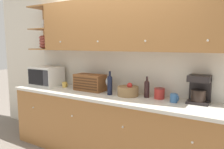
{
  "coord_description": "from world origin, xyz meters",
  "views": [
    {
      "loc": [
        1.61,
        -2.88,
        1.64
      ],
      "look_at": [
        0.0,
        -0.22,
        1.21
      ],
      "focal_mm": 35.0,
      "sensor_mm": 36.0,
      "label": 1
    }
  ],
  "objects_px": {
    "microwave": "(46,76)",
    "wine_bottle": "(147,88)",
    "fruit_basket": "(128,91)",
    "second_wine_bottle": "(110,84)",
    "bread_box": "(90,82)",
    "wine_glass": "(108,82)",
    "mug": "(78,84)",
    "storage_canister": "(159,93)",
    "coffee_maker": "(199,89)",
    "mug_blue_second": "(174,98)",
    "mug_patterned_third": "(65,85)"
  },
  "relations": [
    {
      "from": "microwave",
      "to": "wine_bottle",
      "type": "height_order",
      "value": "microwave"
    },
    {
      "from": "wine_bottle",
      "to": "microwave",
      "type": "bearing_deg",
      "value": -177.8
    },
    {
      "from": "fruit_basket",
      "to": "wine_bottle",
      "type": "height_order",
      "value": "wine_bottle"
    },
    {
      "from": "second_wine_bottle",
      "to": "bread_box",
      "type": "bearing_deg",
      "value": 168.13
    },
    {
      "from": "wine_glass",
      "to": "mug",
      "type": "bearing_deg",
      "value": 171.96
    },
    {
      "from": "storage_canister",
      "to": "coffee_maker",
      "type": "distance_m",
      "value": 0.49
    },
    {
      "from": "bread_box",
      "to": "second_wine_bottle",
      "type": "distance_m",
      "value": 0.43
    },
    {
      "from": "second_wine_bottle",
      "to": "wine_bottle",
      "type": "distance_m",
      "value": 0.52
    },
    {
      "from": "mug",
      "to": "mug_blue_second",
      "type": "xyz_separation_m",
      "value": [
        1.63,
        -0.15,
        0.0
      ]
    },
    {
      "from": "mug_patterned_third",
      "to": "coffee_maker",
      "type": "relative_size",
      "value": 0.27
    },
    {
      "from": "bread_box",
      "to": "coffee_maker",
      "type": "xyz_separation_m",
      "value": [
        1.57,
        0.11,
        0.05
      ]
    },
    {
      "from": "fruit_basket",
      "to": "coffee_maker",
      "type": "distance_m",
      "value": 0.92
    },
    {
      "from": "mug_blue_second",
      "to": "mug",
      "type": "bearing_deg",
      "value": 174.87
    },
    {
      "from": "mug_blue_second",
      "to": "bread_box",
      "type": "bearing_deg",
      "value": 178.69
    },
    {
      "from": "storage_canister",
      "to": "wine_bottle",
      "type": "bearing_deg",
      "value": -170.39
    },
    {
      "from": "mug_patterned_third",
      "to": "coffee_maker",
      "type": "height_order",
      "value": "coffee_maker"
    },
    {
      "from": "bread_box",
      "to": "coffee_maker",
      "type": "distance_m",
      "value": 1.58
    },
    {
      "from": "mug",
      "to": "fruit_basket",
      "type": "xyz_separation_m",
      "value": [
        0.99,
        -0.13,
        0.02
      ]
    },
    {
      "from": "fruit_basket",
      "to": "wine_bottle",
      "type": "bearing_deg",
      "value": 8.79
    },
    {
      "from": "mug_patterned_third",
      "to": "mug_blue_second",
      "type": "relative_size",
      "value": 0.85
    },
    {
      "from": "wine_glass",
      "to": "coffee_maker",
      "type": "distance_m",
      "value": 1.26
    },
    {
      "from": "wine_glass",
      "to": "storage_canister",
      "type": "bearing_deg",
      "value": 2.33
    },
    {
      "from": "microwave",
      "to": "mug",
      "type": "relative_size",
      "value": 5.02
    },
    {
      "from": "bread_box",
      "to": "wine_bottle",
      "type": "height_order",
      "value": "wine_bottle"
    },
    {
      "from": "mug_patterned_third",
      "to": "second_wine_bottle",
      "type": "relative_size",
      "value": 0.27
    },
    {
      "from": "storage_canister",
      "to": "wine_glass",
      "type": "bearing_deg",
      "value": -177.67
    },
    {
      "from": "storage_canister",
      "to": "fruit_basket",
      "type": "bearing_deg",
      "value": -170.89
    },
    {
      "from": "mug_patterned_third",
      "to": "microwave",
      "type": "bearing_deg",
      "value": -175.52
    },
    {
      "from": "mug_patterned_third",
      "to": "bread_box",
      "type": "distance_m",
      "value": 0.52
    },
    {
      "from": "wine_glass",
      "to": "mug_blue_second",
      "type": "relative_size",
      "value": 2.1
    },
    {
      "from": "second_wine_bottle",
      "to": "mug_blue_second",
      "type": "distance_m",
      "value": 0.9
    },
    {
      "from": "mug_patterned_third",
      "to": "fruit_basket",
      "type": "relative_size",
      "value": 0.31
    },
    {
      "from": "microwave",
      "to": "coffee_maker",
      "type": "height_order",
      "value": "coffee_maker"
    },
    {
      "from": "mug_patterned_third",
      "to": "second_wine_bottle",
      "type": "height_order",
      "value": "second_wine_bottle"
    },
    {
      "from": "wine_glass",
      "to": "fruit_basket",
      "type": "xyz_separation_m",
      "value": [
        0.35,
        -0.04,
        -0.08
      ]
    },
    {
      "from": "storage_canister",
      "to": "coffee_maker",
      "type": "bearing_deg",
      "value": 5.74
    },
    {
      "from": "coffee_maker",
      "to": "bread_box",
      "type": "bearing_deg",
      "value": -176.11
    },
    {
      "from": "storage_canister",
      "to": "mug_blue_second",
      "type": "relative_size",
      "value": 1.32
    },
    {
      "from": "mug_patterned_third",
      "to": "mug_blue_second",
      "type": "xyz_separation_m",
      "value": [
        1.82,
        -0.02,
        0.01
      ]
    },
    {
      "from": "storage_canister",
      "to": "mug",
      "type": "bearing_deg",
      "value": 177.65
    },
    {
      "from": "wine_glass",
      "to": "fruit_basket",
      "type": "height_order",
      "value": "wine_glass"
    },
    {
      "from": "second_wine_bottle",
      "to": "wine_bottle",
      "type": "bearing_deg",
      "value": 13.1
    },
    {
      "from": "mug",
      "to": "mug_blue_second",
      "type": "distance_m",
      "value": 1.64
    },
    {
      "from": "mug_patterned_third",
      "to": "wine_bottle",
      "type": "bearing_deg",
      "value": 1.57
    },
    {
      "from": "microwave",
      "to": "mug",
      "type": "distance_m",
      "value": 0.61
    },
    {
      "from": "second_wine_bottle",
      "to": "storage_canister",
      "type": "height_order",
      "value": "second_wine_bottle"
    },
    {
      "from": "bread_box",
      "to": "coffee_maker",
      "type": "relative_size",
      "value": 1.38
    },
    {
      "from": "mug_blue_second",
      "to": "coffee_maker",
      "type": "relative_size",
      "value": 0.31
    },
    {
      "from": "bread_box",
      "to": "mug_blue_second",
      "type": "xyz_separation_m",
      "value": [
        1.31,
        -0.03,
        -0.07
      ]
    },
    {
      "from": "microwave",
      "to": "wine_glass",
      "type": "height_order",
      "value": "microwave"
    }
  ]
}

